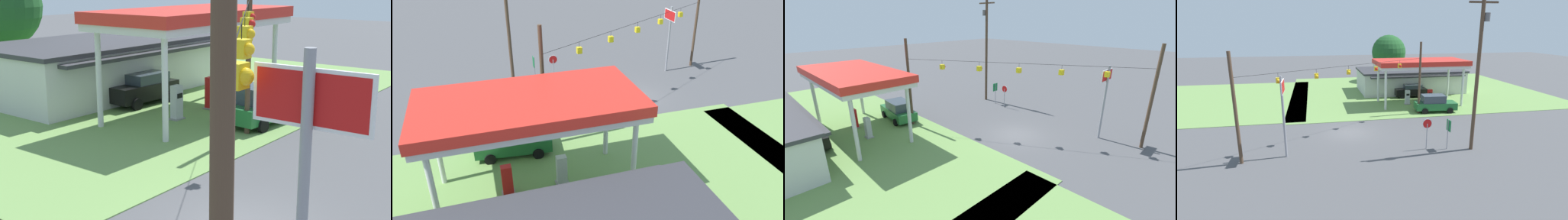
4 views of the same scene
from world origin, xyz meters
The scene contains 11 objects.
ground_plane centered at (0.00, 0.00, 0.00)m, with size 160.00×160.00×0.00m, color #4C4C4F.
gas_station_canopy centered at (9.78, 9.18, 5.00)m, with size 10.90×5.51×5.52m.
fuel_pump_near centered at (8.31, 9.17, 0.86)m, with size 0.71×0.56×1.79m.
fuel_pump_far centered at (11.25, 9.17, 0.86)m, with size 0.71×0.56×1.79m.
car_at_pumps_front centered at (10.33, 5.31, 0.99)m, with size 4.76×2.43×1.96m.
car_at_pumps_rear centered at (10.00, 13.05, 0.93)m, with size 4.40×2.24×1.79m.
stop_sign_roadside centered at (5.50, -4.96, 1.81)m, with size 0.80×0.08×2.50m.
stop_sign_overhead centered at (-5.21, -4.41, 4.18)m, with size 0.22×1.92×6.05m.
route_sign centered at (7.14, -5.27, 1.71)m, with size 0.10×0.70×2.40m.
utility_pole_main centered at (9.01, -5.65, 6.56)m, with size 2.20×0.44×11.83m.
signal_span_gantry centered at (0.00, -0.02, 4.37)m, with size 16.86×10.24×7.85m.
Camera 3 is at (-12.34, 16.63, 9.47)m, focal length 24.00 mm.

